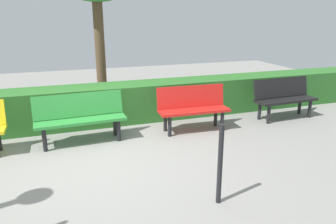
% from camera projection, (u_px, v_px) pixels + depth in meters
% --- Properties ---
extents(ground_plane, '(17.78, 17.78, 0.00)m').
position_uv_depth(ground_plane, '(98.00, 160.00, 5.02)').
color(ground_plane, gray).
extents(bench_black, '(1.42, 0.53, 0.86)m').
position_uv_depth(bench_black, '(284.00, 96.00, 6.95)').
color(bench_black, black).
rests_on(bench_black, ground_plane).
extents(bench_red, '(1.39, 0.51, 0.86)m').
position_uv_depth(bench_red, '(193.00, 106.00, 6.21)').
color(bench_red, red).
rests_on(bench_red, ground_plane).
extents(bench_green, '(1.57, 0.53, 0.86)m').
position_uv_depth(bench_green, '(80.00, 116.00, 5.62)').
color(bench_green, '#2D8C38').
rests_on(bench_green, ground_plane).
extents(hedge_row, '(13.78, 0.75, 0.79)m').
position_uv_depth(hedge_row, '(132.00, 102.00, 6.83)').
color(hedge_row, '#2D6B28').
rests_on(hedge_row, ground_plane).
extents(railing_post_mid, '(0.06, 0.06, 1.00)m').
position_uv_depth(railing_post_mid, '(220.00, 165.00, 3.75)').
color(railing_post_mid, black).
rests_on(railing_post_mid, ground_plane).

